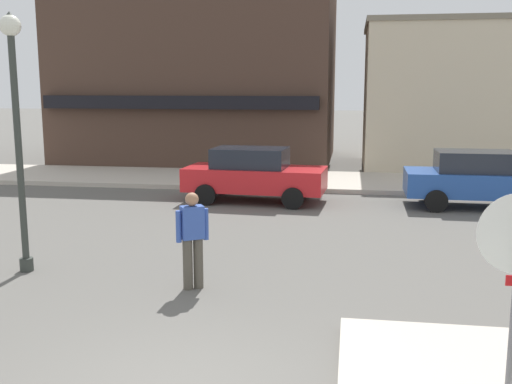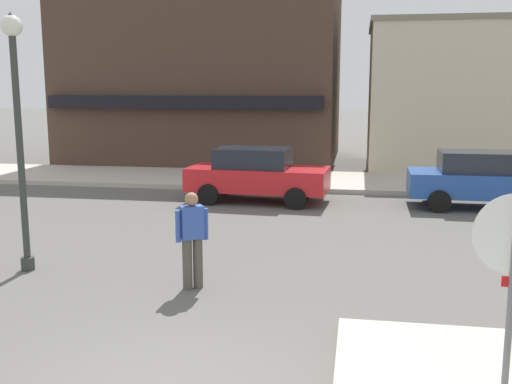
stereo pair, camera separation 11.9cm
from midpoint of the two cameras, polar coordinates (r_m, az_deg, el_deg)
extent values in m
cube|color=beige|center=(20.81, 4.46, 1.08)|extent=(80.00, 4.00, 0.15)
cylinder|color=slate|center=(6.57, 23.58, -9.88)|extent=(0.07, 0.07, 2.30)
cube|color=red|center=(6.51, 23.69, -7.84)|extent=(0.20, 0.02, 0.11)
cylinder|color=#333833|center=(11.31, -21.25, 3.28)|extent=(0.12, 0.12, 4.20)
cylinder|color=#333833|center=(11.69, -20.63, -6.40)|extent=(0.24, 0.24, 0.24)
sphere|color=white|center=(11.29, -21.97, 14.47)|extent=(0.36, 0.36, 0.36)
cone|color=#333833|center=(11.31, -22.02, 15.19)|extent=(0.32, 0.32, 0.18)
cube|color=red|center=(17.26, 0.40, 1.27)|extent=(4.10, 1.96, 0.66)
cube|color=#1E232D|center=(17.22, -0.09, 3.30)|extent=(2.17, 1.53, 0.56)
cylinder|color=black|center=(17.92, 4.88, 0.36)|extent=(0.61, 0.22, 0.60)
cylinder|color=black|center=(16.26, 3.97, -0.62)|extent=(0.61, 0.22, 0.60)
cylinder|color=black|center=(18.45, -2.75, 0.66)|extent=(0.61, 0.22, 0.60)
cylinder|color=black|center=(16.85, -4.37, -0.25)|extent=(0.61, 0.22, 0.60)
cube|color=#234C9E|center=(17.50, 21.03, 0.72)|extent=(4.02, 1.75, 0.66)
cube|color=#1E232D|center=(17.39, 20.67, 2.72)|extent=(2.10, 1.42, 0.56)
cylinder|color=black|center=(18.21, 16.64, 0.13)|extent=(0.60, 0.19, 0.60)
cylinder|color=black|center=(16.54, 17.25, -0.87)|extent=(0.60, 0.19, 0.60)
cylinder|color=#4C473D|center=(9.98, -5.21, -6.73)|extent=(0.16, 0.16, 0.85)
cylinder|color=#4C473D|center=(9.93, -6.21, -6.83)|extent=(0.16, 0.16, 0.85)
cube|color=#3351A8|center=(9.78, -5.78, -2.88)|extent=(0.42, 0.38, 0.54)
sphere|color=#9E7051|center=(9.70, -5.82, -0.69)|extent=(0.22, 0.22, 0.22)
cylinder|color=#3351A8|center=(9.85, -4.49, -3.05)|extent=(0.12, 0.12, 0.52)
cylinder|color=#3351A8|center=(9.73, -7.08, -3.27)|extent=(0.12, 0.12, 0.52)
cube|color=#473328|center=(27.64, -4.28, 11.13)|extent=(11.38, 8.71, 7.70)
cube|color=black|center=(23.30, -6.94, 8.48)|extent=(10.81, 0.40, 0.50)
cube|color=beige|center=(25.79, 20.51, 8.29)|extent=(8.52, 5.76, 5.61)
cube|color=gray|center=(25.90, 20.91, 14.72)|extent=(8.69, 5.88, 0.20)
camera|label=1|loc=(0.06, -89.67, 0.06)|focal=42.00mm
camera|label=2|loc=(0.06, 90.33, -0.06)|focal=42.00mm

